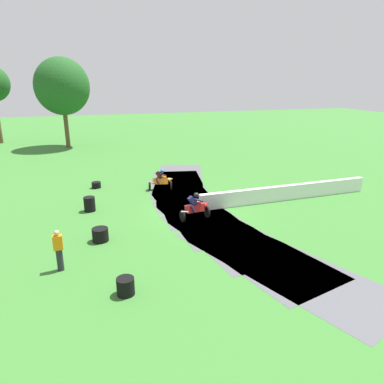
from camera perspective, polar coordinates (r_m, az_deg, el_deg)
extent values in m
plane|color=#38752D|center=(19.33, 0.57, -3.08)|extent=(120.00, 120.00, 0.00)
cube|color=#515156|center=(25.47, -2.08, 2.06)|extent=(5.91, 9.76, 0.01)
cube|color=#515156|center=(23.37, -1.92, 0.63)|extent=(5.03, 9.65, 0.01)
cube|color=#515156|center=(21.31, -1.10, -1.07)|extent=(4.09, 9.43, 0.01)
cube|color=#515156|center=(19.33, 0.59, -3.07)|extent=(3.54, 9.26, 0.01)
cube|color=#515156|center=(17.48, 3.39, -5.41)|extent=(4.51, 9.54, 0.01)
cube|color=#515156|center=(15.84, 7.61, -8.09)|extent=(5.42, 9.71, 0.01)
cube|color=#515156|center=(14.50, 13.52, -11.03)|extent=(6.27, 9.76, 0.01)
cube|color=white|center=(21.74, 15.11, -0.08)|extent=(11.11, 0.56, 0.90)
cylinder|color=black|center=(22.96, -3.40, 1.03)|extent=(0.29, 0.74, 0.74)
cylinder|color=black|center=(23.04, -6.88, 0.99)|extent=(0.29, 0.74, 0.74)
cube|color=orange|center=(22.99, -5.15, 1.76)|extent=(1.07, 0.64, 0.46)
ellipsoid|color=orange|center=(22.98, -4.71, 2.41)|extent=(0.51, 0.44, 0.31)
cone|color=orange|center=(22.96, -3.46, 2.08)|extent=(0.45, 0.45, 0.48)
cylinder|color=#B2B2B7|center=(22.91, -6.67, 1.54)|extent=(0.42, 0.23, 0.18)
cube|color=#331919|center=(23.00, -5.36, 2.71)|extent=(0.53, 0.49, 0.62)
sphere|color=#1E7FE0|center=(22.99, -4.82, 3.42)|extent=(0.26, 0.26, 0.26)
cylinder|color=#331919|center=(23.16, -4.65, 2.77)|extent=(0.43, 0.24, 0.24)
cylinder|color=#331919|center=(22.80, -4.69, 2.79)|extent=(0.43, 0.24, 0.24)
cylinder|color=#331919|center=(23.18, -5.57, 1.80)|extent=(0.26, 0.26, 0.42)
cylinder|color=#331919|center=(22.82, -5.63, 1.80)|extent=(0.26, 0.26, 0.42)
cylinder|color=black|center=(18.37, 2.47, -3.25)|extent=(0.17, 0.69, 0.69)
cylinder|color=black|center=(17.81, -1.56, -3.92)|extent=(0.17, 0.69, 0.69)
cube|color=red|center=(18.01, 0.42, -2.65)|extent=(1.03, 0.45, 0.44)
ellipsoid|color=red|center=(18.03, 0.89, -1.76)|extent=(0.47, 0.36, 0.28)
cone|color=red|center=(18.27, 2.33, -1.97)|extent=(0.43, 0.40, 0.45)
cylinder|color=#B2B2B7|center=(17.69, -1.16, -3.25)|extent=(0.42, 0.14, 0.17)
cube|color=#1E1E4C|center=(17.91, 0.11, -1.50)|extent=(0.53, 0.37, 0.60)
sphere|color=black|center=(17.94, 0.69, -0.52)|extent=(0.26, 0.26, 0.26)
cylinder|color=#1E1E4C|center=(18.17, 0.68, -1.21)|extent=(0.43, 0.13, 0.24)
cylinder|color=#1E1E4C|center=(17.85, 1.16, -1.38)|extent=(0.43, 0.13, 0.24)
cylinder|color=#1E1E4C|center=(18.10, -0.33, -2.58)|extent=(0.29, 0.16, 0.42)
cylinder|color=#1E1E4C|center=(17.78, 0.14, -2.77)|extent=(0.29, 0.16, 0.42)
cylinder|color=black|center=(24.28, -15.25, 0.89)|extent=(0.60, 0.60, 0.20)
cylinder|color=black|center=(24.22, -15.29, 1.34)|extent=(0.60, 0.60, 0.20)
cylinder|color=black|center=(20.09, -16.22, -2.70)|extent=(0.60, 0.60, 0.20)
cylinder|color=black|center=(20.02, -16.27, -2.16)|extent=(0.60, 0.60, 0.20)
cylinder|color=black|center=(19.96, -16.32, -1.62)|extent=(0.60, 0.60, 0.20)
cylinder|color=black|center=(19.89, -16.37, -1.08)|extent=(0.60, 0.60, 0.20)
cylinder|color=black|center=(16.32, -14.61, -7.36)|extent=(0.72, 0.72, 0.20)
cylinder|color=black|center=(16.24, -14.66, -6.72)|extent=(0.72, 0.72, 0.20)
cylinder|color=black|center=(16.16, -14.72, -6.07)|extent=(0.72, 0.72, 0.20)
cylinder|color=black|center=(12.42, -10.68, -15.58)|extent=(0.60, 0.60, 0.20)
cylinder|color=black|center=(12.31, -10.74, -14.80)|extent=(0.60, 0.60, 0.20)
cylinder|color=black|center=(12.21, -10.79, -14.01)|extent=(0.60, 0.60, 0.20)
cylinder|color=#232328|center=(14.29, -20.64, -10.25)|extent=(0.24, 0.24, 0.86)
cube|color=orange|center=(13.99, -20.96, -7.66)|extent=(0.34, 0.22, 0.56)
sphere|color=tan|center=(13.83, -21.13, -6.20)|extent=(0.20, 0.20, 0.20)
cylinder|color=brown|center=(40.00, -19.68, 9.64)|extent=(0.44, 0.44, 3.94)
ellipsoid|color=#1E511E|center=(39.70, -20.34, 15.78)|extent=(5.49, 5.49, 5.76)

